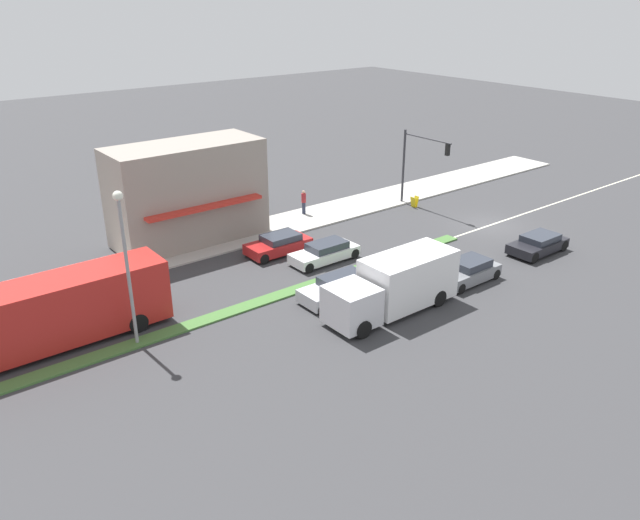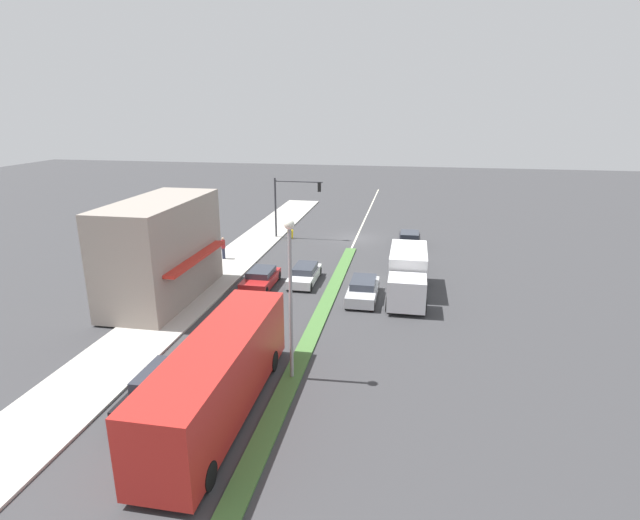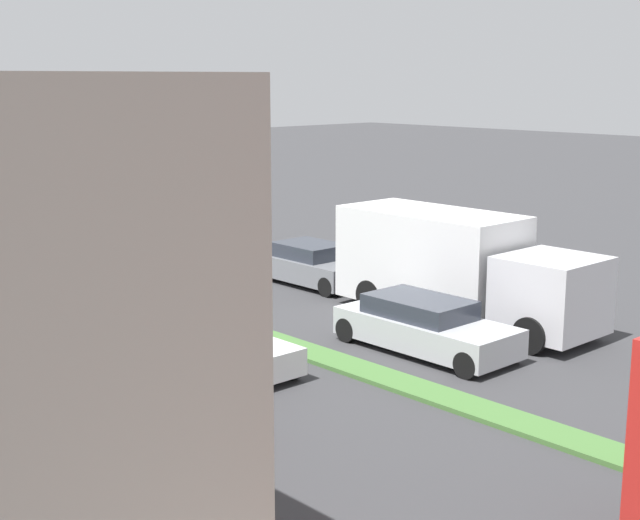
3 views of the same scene
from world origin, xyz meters
name	(u,v)px [view 3 (image 3 of 3)]	position (x,y,z in m)	size (l,w,h in m)	color
ground_plane	(442,399)	(0.00, 18.00, 0.00)	(160.00, 160.00, 0.00)	#38383A
lane_marking_center	(44,265)	(0.00, 0.00, 0.00)	(0.16, 60.00, 0.01)	beige
delivery_truck	(456,266)	(-5.00, 14.29, 1.47)	(2.44, 7.50, 2.87)	silver
hatchback_red	(140,386)	(5.00, 14.64, 0.60)	(1.88, 4.11, 1.23)	#AD1E1E
suv_grey	(313,265)	(-5.00, 8.52, 0.62)	(1.89, 3.83, 1.29)	slate
sedan_dark	(190,238)	(-5.00, 1.73, 0.59)	(1.92, 4.08, 1.18)	black
sedan_silver	(425,326)	(-2.20, 15.62, 0.63)	(1.84, 4.53, 1.29)	#B7BABF
van_white	(213,342)	(2.20, 13.16, 0.59)	(1.72, 4.37, 1.21)	silver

